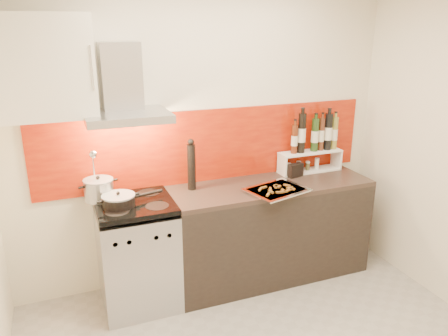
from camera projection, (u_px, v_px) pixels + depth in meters
name	position (u px, v px, depth m)	size (l,w,h in m)	color
back_wall	(205.00, 137.00, 3.80)	(3.40, 0.02, 2.60)	silver
backsplash	(211.00, 145.00, 3.84)	(3.00, 0.02, 0.64)	maroon
range_stove	(138.00, 255.00, 3.56)	(0.60, 0.60, 0.91)	#B7B7BA
counter	(269.00, 230.00, 3.98)	(1.80, 0.60, 0.90)	black
range_hood	(124.00, 93.00, 3.28)	(0.62, 0.50, 0.61)	#B7B7BA
upper_cabinet	(41.00, 67.00, 3.01)	(0.70, 0.35, 0.72)	white
stock_pot	(99.00, 189.00, 3.43)	(0.23, 0.23, 0.20)	#B7B7BA
saute_pan	(120.00, 200.00, 3.33)	(0.49, 0.25, 0.12)	black
utensil_jar	(95.00, 187.00, 3.37)	(0.09, 0.14, 0.45)	silver
pepper_mill	(191.00, 165.00, 3.64)	(0.07, 0.07, 0.44)	black
step_shelf	(313.00, 144.00, 4.09)	(0.62, 0.17, 0.57)	white
caddy_box	(295.00, 170.00, 3.99)	(0.15, 0.06, 0.13)	black
baking_tray	(277.00, 190.00, 3.64)	(0.56, 0.48, 0.03)	silver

